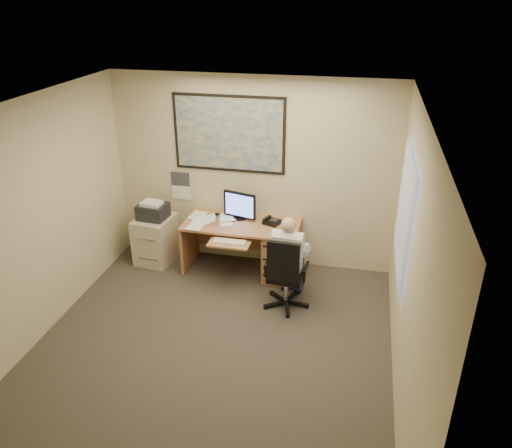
% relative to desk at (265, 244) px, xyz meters
% --- Properties ---
extents(room_shell, '(4.00, 4.50, 2.70)m').
position_rel_desk_xyz_m(room_shell, '(-0.26, -1.90, 0.91)').
color(room_shell, '#3A332C').
rests_on(room_shell, ground).
extents(desk, '(1.60, 0.97, 1.14)m').
position_rel_desk_xyz_m(desk, '(0.00, 0.00, 0.00)').
color(desk, '#B3784D').
rests_on(desk, ground).
extents(world_map, '(1.56, 0.03, 1.06)m').
position_rel_desk_xyz_m(world_map, '(-0.58, 0.33, 1.46)').
color(world_map, '#1E4C93').
rests_on(world_map, room_shell).
extents(wall_calendar, '(0.28, 0.01, 0.42)m').
position_rel_desk_xyz_m(wall_calendar, '(-1.33, 0.34, 0.64)').
color(wall_calendar, white).
rests_on(wall_calendar, room_shell).
extents(window_blinds, '(0.06, 1.40, 1.30)m').
position_rel_desk_xyz_m(window_blinds, '(1.71, -1.10, 1.11)').
color(window_blinds, beige).
rests_on(window_blinds, room_shell).
extents(filing_cabinet, '(0.55, 0.63, 0.95)m').
position_rel_desk_xyz_m(filing_cabinet, '(-1.64, -0.01, -0.03)').
color(filing_cabinet, beige).
rests_on(filing_cabinet, ground).
extents(office_chair, '(0.63, 0.63, 1.01)m').
position_rel_desk_xyz_m(office_chair, '(0.43, -0.80, -0.15)').
color(office_chair, black).
rests_on(office_chair, ground).
extents(person, '(0.55, 0.74, 1.22)m').
position_rel_desk_xyz_m(person, '(0.43, -0.72, 0.17)').
color(person, silver).
rests_on(person, office_chair).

